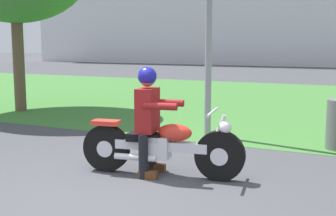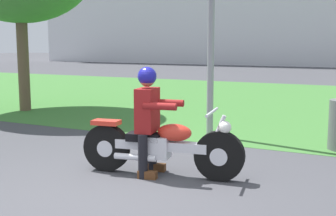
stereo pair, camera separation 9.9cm
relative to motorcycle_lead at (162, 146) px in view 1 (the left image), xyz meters
The scene contains 4 objects.
ground 1.17m from the motorcycle_lead, 100.09° to the right, with size 120.00×120.00×0.00m, color #424247.
grass_verge 8.02m from the motorcycle_lead, 91.39° to the left, with size 60.00×12.00×0.01m, color #3D7533.
motorcycle_lead is the anchor object (origin of this frame).
rider_lead 0.46m from the motorcycle_lead, behind, with size 0.60×0.52×1.39m.
Camera 1 is at (2.69, -3.87, 1.68)m, focal length 47.77 mm.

